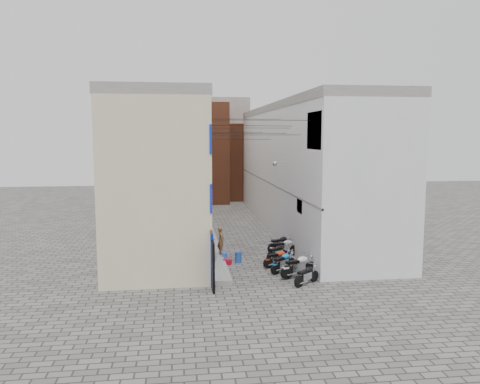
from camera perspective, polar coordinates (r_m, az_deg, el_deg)
name	(u,v)px	position (r m, az deg, el deg)	size (l,w,h in m)	color
ground	(267,284)	(21.79, 3.35, -11.19)	(90.00, 90.00, 0.00)	#4F4D4A
plinth	(206,228)	(34.05, -4.16, -4.38)	(0.90, 26.00, 0.25)	slate
building_left	(164,168)	(33.39, -9.26, 2.90)	(5.10, 27.00, 9.00)	beige
building_right	(302,167)	(34.59, 7.53, 3.08)	(5.94, 26.00, 9.00)	silver
building_far_brick_left	(198,153)	(48.42, -5.18, 4.76)	(6.00, 6.00, 10.00)	brown
building_far_brick_right	(243,161)	(50.90, 0.39, 3.76)	(5.00, 6.00, 8.00)	brown
building_far_concrete	(213,147)	(54.51, -3.33, 5.53)	(8.00, 5.00, 11.00)	slate
far_shopfront	(220,193)	(46.05, -2.50, -0.07)	(2.00, 0.30, 2.40)	black
overhead_wires	(244,130)	(28.27, 0.53, 7.62)	(5.80, 13.02, 1.32)	black
motorcycle_a	(307,274)	(21.83, 8.14, -9.88)	(0.53, 1.68, 0.98)	black
motorcycle_b	(299,265)	(22.87, 7.18, -8.79)	(0.66, 2.07, 1.20)	silver
motorcycle_c	(283,261)	(23.67, 5.31, -8.38)	(0.59, 1.86, 1.08)	blue
motorcycle_d	(278,257)	(24.50, 4.65, -7.95)	(0.54, 1.71, 0.99)	#BB2D0D
motorcycle_e	(279,251)	(25.74, 4.72, -7.21)	(0.55, 1.73, 1.00)	black
motorcycle_f	(284,247)	(26.63, 5.43, -6.64)	(0.60, 1.90, 1.10)	#AAA9AE
motorcycle_g	(281,243)	(27.57, 4.97, -6.19)	(0.58, 1.85, 1.07)	black
person_a	(221,241)	(25.85, -2.34, -5.93)	(0.57, 0.37, 1.56)	brown
person_b	(210,238)	(26.67, -3.62, -5.59)	(0.74, 0.57, 1.52)	#363A51
water_jug_near	(238,257)	(25.30, -0.23, -7.94)	(0.36, 0.36, 0.57)	#204AA4
water_jug_far	(225,257)	(25.58, -1.90, -7.90)	(0.30, 0.30, 0.47)	blue
red_crate	(227,262)	(24.94, -1.57, -8.51)	(0.45, 0.34, 0.28)	#A60B1F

